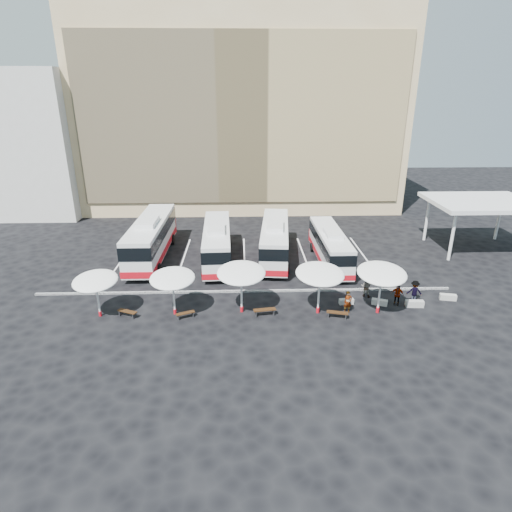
{
  "coord_description": "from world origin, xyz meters",
  "views": [
    {
      "loc": [
        -0.11,
        -31.25,
        15.53
      ],
      "look_at": [
        1.0,
        3.0,
        2.2
      ],
      "focal_mm": 30.0,
      "sensor_mm": 36.0,
      "label": 1
    }
  ],
  "objects_px": {
    "wood_bench_1": "(185,314)",
    "passenger_2": "(397,295)",
    "sunshade_3": "(320,274)",
    "sunshade_4": "(382,274)",
    "bus_2": "(275,239)",
    "sunshade_1": "(172,278)",
    "bus_0": "(151,237)",
    "conc_bench_3": "(448,297)",
    "wood_bench_0": "(127,312)",
    "sunshade_2": "(241,273)",
    "passenger_1": "(366,287)",
    "conc_bench_0": "(346,301)",
    "bus_3": "(330,245)",
    "conc_bench_2": "(415,304)",
    "conc_bench_1": "(380,302)",
    "passenger_0": "(348,302)",
    "passenger_3": "(415,291)",
    "sunshade_0": "(95,281)",
    "wood_bench_3": "(337,313)",
    "wood_bench_2": "(265,311)",
    "bus_1": "(217,242)"
  },
  "relations": [
    {
      "from": "sunshade_0",
      "to": "sunshade_4",
      "type": "distance_m",
      "value": 20.57
    },
    {
      "from": "sunshade_0",
      "to": "sunshade_2",
      "type": "xyz_separation_m",
      "value": [
        10.42,
        0.31,
        0.33
      ]
    },
    {
      "from": "bus_3",
      "to": "conc_bench_2",
      "type": "relative_size",
      "value": 8.11
    },
    {
      "from": "bus_2",
      "to": "passenger_2",
      "type": "distance_m",
      "value": 13.51
    },
    {
      "from": "bus_2",
      "to": "sunshade_3",
      "type": "xyz_separation_m",
      "value": [
        2.4,
        -11.37,
        1.21
      ]
    },
    {
      "from": "bus_3",
      "to": "conc_bench_3",
      "type": "height_order",
      "value": "bus_3"
    },
    {
      "from": "sunshade_2",
      "to": "passenger_1",
      "type": "xyz_separation_m",
      "value": [
        9.98,
        2.2,
        -2.31
      ]
    },
    {
      "from": "bus_0",
      "to": "conc_bench_3",
      "type": "relative_size",
      "value": 10.69
    },
    {
      "from": "bus_2",
      "to": "conc_bench_0",
      "type": "height_order",
      "value": "bus_2"
    },
    {
      "from": "wood_bench_1",
      "to": "passenger_2",
      "type": "xyz_separation_m",
      "value": [
        16.07,
        1.57,
        0.53
      ]
    },
    {
      "from": "sunshade_4",
      "to": "wood_bench_0",
      "type": "relative_size",
      "value": 2.41
    },
    {
      "from": "sunshade_0",
      "to": "wood_bench_3",
      "type": "distance_m",
      "value": 17.57
    },
    {
      "from": "sunshade_4",
      "to": "passenger_3",
      "type": "relative_size",
      "value": 2.08
    },
    {
      "from": "sunshade_2",
      "to": "wood_bench_1",
      "type": "relative_size",
      "value": 2.64
    },
    {
      "from": "bus_0",
      "to": "wood_bench_3",
      "type": "xyz_separation_m",
      "value": [
        15.77,
        -12.66,
        -1.78
      ]
    },
    {
      "from": "bus_1",
      "to": "sunshade_0",
      "type": "bearing_deg",
      "value": -129.16
    },
    {
      "from": "sunshade_3",
      "to": "sunshade_4",
      "type": "height_order",
      "value": "sunshade_4"
    },
    {
      "from": "wood_bench_1",
      "to": "passenger_3",
      "type": "distance_m",
      "value": 17.7
    },
    {
      "from": "bus_1",
      "to": "sunshade_0",
      "type": "relative_size",
      "value": 3.57
    },
    {
      "from": "passenger_0",
      "to": "passenger_2",
      "type": "relative_size",
      "value": 1.01
    },
    {
      "from": "wood_bench_0",
      "to": "conc_bench_3",
      "type": "relative_size",
      "value": 1.25
    },
    {
      "from": "bus_2",
      "to": "passenger_3",
      "type": "height_order",
      "value": "bus_2"
    },
    {
      "from": "sunshade_3",
      "to": "wood_bench_1",
      "type": "height_order",
      "value": "sunshade_3"
    },
    {
      "from": "bus_3",
      "to": "wood_bench_2",
      "type": "height_order",
      "value": "bus_3"
    },
    {
      "from": "wood_bench_0",
      "to": "passenger_3",
      "type": "bearing_deg",
      "value": 4.34
    },
    {
      "from": "sunshade_1",
      "to": "wood_bench_2",
      "type": "distance_m",
      "value": 7.11
    },
    {
      "from": "bus_3",
      "to": "sunshade_1",
      "type": "relative_size",
      "value": 3.04
    },
    {
      "from": "conc_bench_3",
      "to": "passenger_0",
      "type": "height_order",
      "value": "passenger_0"
    },
    {
      "from": "sunshade_0",
      "to": "wood_bench_0",
      "type": "relative_size",
      "value": 2.15
    },
    {
      "from": "bus_2",
      "to": "sunshade_4",
      "type": "bearing_deg",
      "value": -53.75
    },
    {
      "from": "conc_bench_0",
      "to": "passenger_1",
      "type": "xyz_separation_m",
      "value": [
        1.86,
        1.23,
        0.64
      ]
    },
    {
      "from": "bus_1",
      "to": "wood_bench_3",
      "type": "relative_size",
      "value": 7.45
    },
    {
      "from": "wood_bench_2",
      "to": "passenger_0",
      "type": "bearing_deg",
      "value": 2.51
    },
    {
      "from": "wood_bench_0",
      "to": "bus_2",
      "type": "bearing_deg",
      "value": 44.71
    },
    {
      "from": "sunshade_2",
      "to": "passenger_1",
      "type": "height_order",
      "value": "sunshade_2"
    },
    {
      "from": "passenger_1",
      "to": "wood_bench_3",
      "type": "bearing_deg",
      "value": 76.79
    },
    {
      "from": "bus_2",
      "to": "sunshade_0",
      "type": "height_order",
      "value": "bus_2"
    },
    {
      "from": "sunshade_1",
      "to": "conc_bench_2",
      "type": "bearing_deg",
      "value": 1.75
    },
    {
      "from": "bus_3",
      "to": "passenger_2",
      "type": "height_order",
      "value": "bus_3"
    },
    {
      "from": "conc_bench_0",
      "to": "conc_bench_1",
      "type": "bearing_deg",
      "value": -5.09
    },
    {
      "from": "bus_3",
      "to": "sunshade_3",
      "type": "distance_m",
      "value": 10.34
    },
    {
      "from": "bus_0",
      "to": "conc_bench_1",
      "type": "height_order",
      "value": "bus_0"
    },
    {
      "from": "wood_bench_3",
      "to": "conc_bench_1",
      "type": "height_order",
      "value": "wood_bench_3"
    },
    {
      "from": "wood_bench_0",
      "to": "passenger_3",
      "type": "relative_size",
      "value": 0.86
    },
    {
      "from": "wood_bench_3",
      "to": "wood_bench_0",
      "type": "bearing_deg",
      "value": 177.42
    },
    {
      "from": "sunshade_2",
      "to": "wood_bench_0",
      "type": "relative_size",
      "value": 2.4
    },
    {
      "from": "sunshade_0",
      "to": "bus_0",
      "type": "bearing_deg",
      "value": 82.24
    },
    {
      "from": "conc_bench_1",
      "to": "conc_bench_2",
      "type": "xyz_separation_m",
      "value": [
        2.6,
        -0.38,
        0.03
      ]
    },
    {
      "from": "bus_2",
      "to": "sunshade_1",
      "type": "xyz_separation_m",
      "value": [
        -8.23,
        -11.24,
        0.96
      ]
    },
    {
      "from": "bus_0",
      "to": "conc_bench_1",
      "type": "bearing_deg",
      "value": -28.45
    }
  ]
}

